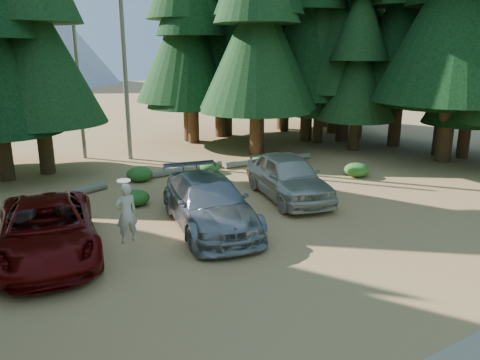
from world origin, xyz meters
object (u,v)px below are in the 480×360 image
(log_left, at_px, (54,198))
(log_right, at_px, (269,160))
(silver_minivan_center, at_px, (209,203))
(red_pickup, at_px, (47,229))
(silver_minivan_right, at_px, (288,176))
(frisbee_player, at_px, (126,213))
(log_mid, at_px, (187,169))

(log_left, distance_m, log_right, 10.67)
(silver_minivan_center, bearing_deg, log_right, 55.02)
(log_left, xyz_separation_m, log_right, (10.63, 0.93, -0.01))
(red_pickup, height_order, silver_minivan_right, silver_minivan_right)
(silver_minivan_center, relative_size, log_right, 1.13)
(frisbee_player, height_order, log_right, frisbee_player)
(frisbee_player, distance_m, log_left, 6.49)
(log_left, distance_m, log_mid, 6.45)
(frisbee_player, bearing_deg, log_mid, -130.59)
(silver_minivan_center, bearing_deg, frisbee_player, -150.26)
(frisbee_player, relative_size, log_right, 0.35)
(red_pickup, relative_size, log_mid, 1.49)
(silver_minivan_center, xyz_separation_m, log_right, (6.82, 6.31, -0.66))
(red_pickup, relative_size, silver_minivan_center, 1.00)
(silver_minivan_center, distance_m, log_left, 6.62)
(silver_minivan_center, height_order, log_mid, silver_minivan_center)
(silver_minivan_center, xyz_separation_m, silver_minivan_right, (4.08, 1.15, 0.05))
(silver_minivan_right, height_order, log_mid, silver_minivan_right)
(silver_minivan_right, relative_size, log_right, 1.02)
(silver_minivan_right, xyz_separation_m, log_mid, (-1.60, 5.68, -0.71))
(silver_minivan_right, bearing_deg, log_right, 75.96)
(red_pickup, bearing_deg, log_mid, 50.94)
(red_pickup, xyz_separation_m, log_left, (1.07, 4.94, -0.61))
(silver_minivan_center, height_order, log_right, silver_minivan_center)
(silver_minivan_right, height_order, log_right, silver_minivan_right)
(frisbee_player, distance_m, log_right, 12.30)
(log_left, bearing_deg, log_right, -15.07)
(log_left, bearing_deg, log_mid, -7.01)
(log_mid, xyz_separation_m, log_right, (4.35, -0.53, 0.00))
(red_pickup, bearing_deg, log_left, 87.72)
(red_pickup, bearing_deg, log_right, 36.54)
(silver_minivan_right, distance_m, frisbee_player, 7.44)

